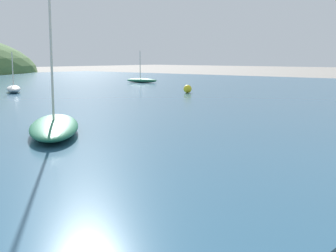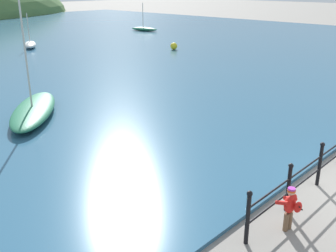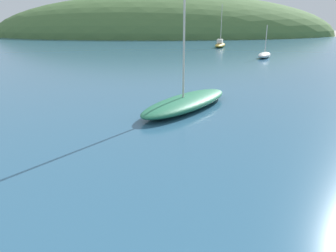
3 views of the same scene
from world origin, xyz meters
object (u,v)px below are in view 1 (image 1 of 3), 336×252
object	(u,v)px
boat_mid_harbor	(54,126)
boat_nearest_quay	(14,89)
boat_red_dinghy	(142,80)
mooring_buoy	(188,89)

from	to	relation	value
boat_mid_harbor	boat_nearest_quay	distance (m)	18.25
boat_red_dinghy	mooring_buoy	xyz separation A→B (m)	(-7.15, -10.92, 0.05)
boat_nearest_quay	mooring_buoy	distance (m)	11.60
boat_red_dinghy	boat_mid_harbor	xyz separation A→B (m)	(-22.87, -17.95, 0.04)
boat_mid_harbor	boat_nearest_quay	bearing A→B (deg)	62.11
boat_mid_harbor	boat_nearest_quay	xyz separation A→B (m)	(8.54, 16.13, -0.01)
boat_red_dinghy	boat_nearest_quay	distance (m)	14.45
boat_red_dinghy	boat_mid_harbor	distance (m)	29.07
boat_nearest_quay	boat_mid_harbor	bearing A→B (deg)	-117.89
boat_red_dinghy	boat_nearest_quay	xyz separation A→B (m)	(-14.33, -1.82, 0.03)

